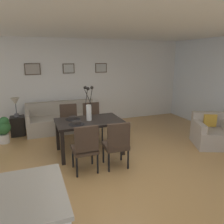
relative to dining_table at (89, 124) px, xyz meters
The scene contains 21 objects.
ground_plane 1.15m from the dining_table, 78.71° to the right, with size 9.00×9.00×0.00m, color tan.
back_wall_panel 2.41m from the dining_table, 85.40° to the left, with size 9.00×0.10×2.60m, color silver.
ceiling_panel 2.07m from the dining_table, 70.74° to the right, with size 9.00×7.20×0.08m, color white.
dining_table is the anchor object (origin of this frame).
dining_chair_near_left 0.90m from the dining_table, 109.61° to the right, with size 0.44×0.44×0.92m.
dining_chair_near_right 0.93m from the dining_table, 107.93° to the left, with size 0.47×0.47×0.92m.
dining_chair_far_left 0.93m from the dining_table, 71.13° to the right, with size 0.46×0.46×0.92m.
dining_chair_far_right 0.90m from the dining_table, 70.15° to the left, with size 0.46×0.46×0.92m.
centerpiece_vase 0.37m from the dining_table, 55.35° to the left, with size 0.21×0.23×0.73m.
placemat_near_left 0.38m from the dining_table, 147.60° to the right, with size 0.32×0.32×0.01m, color black.
bowl_near_left 0.40m from the dining_table, 147.60° to the right, with size 0.17×0.17×0.07m.
placemat_near_right 0.38m from the dining_table, 147.60° to the left, with size 0.32×0.32×0.01m, color black.
bowl_near_right 0.40m from the dining_table, 147.60° to the left, with size 0.17×0.17×0.07m.
sofa 1.83m from the dining_table, 100.71° to the left, with size 1.95×0.84×0.80m.
side_table 2.35m from the dining_table, 131.04° to the left, with size 0.36×0.36×0.52m, color black.
table_lamp 2.33m from the dining_table, 131.04° to the left, with size 0.22×0.22×0.51m.
armchair 2.94m from the dining_table, 12.48° to the right, with size 1.05×1.05×0.75m.
framed_picture_left 2.69m from the dining_table, 114.31° to the left, with size 0.43×0.03×0.32m.
framed_picture_center 2.49m from the dining_table, 90.00° to the left, with size 0.35×0.03×0.29m.
framed_picture_right 2.69m from the dining_table, 65.69° to the left, with size 0.37×0.03×0.29m.
potted_plant 2.24m from the dining_table, 145.30° to the left, with size 0.36×0.36×0.67m.
Camera 1 is at (-1.34, -3.49, 2.07)m, focal length 35.15 mm.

